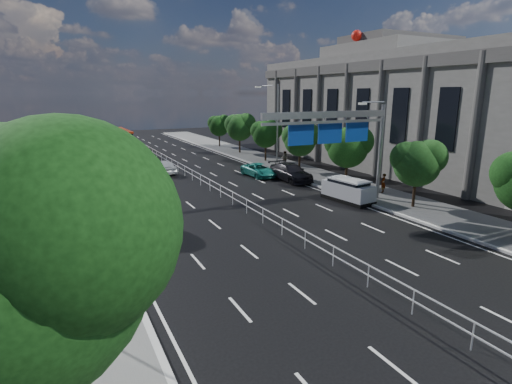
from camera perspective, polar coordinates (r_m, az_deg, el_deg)
ground at (r=18.60m, az=13.94°, el=-12.04°), size 160.00×160.00×0.00m
sidewalk_near at (r=14.82m, az=-25.02°, el=-19.94°), size 5.00×140.00×0.14m
kerb_near at (r=14.98m, az=-14.94°, el=-18.63°), size 0.25×140.00×0.15m
kerb_far at (r=25.04m, az=29.95°, el=-6.51°), size 0.25×140.00×0.15m
median_fence at (r=37.51m, az=-8.78°, el=2.24°), size 0.05×85.00×1.02m
hedge_near at (r=19.22m, az=-31.18°, el=-11.68°), size 1.00×36.00×0.44m
toilet_sign at (r=13.50m, az=-23.94°, el=-9.40°), size 1.62×0.18×4.34m
overhead_gantry at (r=28.92m, az=11.90°, el=8.85°), size 10.24×0.38×7.45m
streetlight_far at (r=44.29m, az=2.75°, el=10.27°), size 2.78×2.40×9.00m
civic_hall at (r=49.12m, az=19.01°, el=11.14°), size 14.40×36.00×14.35m
near_tree_big at (r=8.48m, az=-31.65°, el=-7.10°), size 5.72×5.33×7.71m
near_tree_back at (r=30.68m, az=-28.06°, el=5.93°), size 4.84×4.51×6.69m
far_tree_c at (r=30.07m, az=22.13°, el=4.12°), size 3.52×3.28×4.94m
far_tree_d at (r=35.36m, az=13.05°, el=6.54°), size 3.85×3.59×5.34m
far_tree_e at (r=41.38m, az=6.39°, el=7.65°), size 3.63×3.38×5.13m
far_tree_f at (r=47.82m, az=1.45°, el=8.48°), size 3.52×3.28×5.02m
far_tree_g at (r=54.50m, az=-2.31°, el=9.42°), size 3.96×3.69×5.45m
far_tree_h at (r=61.42m, az=-5.25°, el=9.57°), size 3.41×3.18×4.91m
white_minivan at (r=32.45m, az=-18.71°, el=0.52°), size 2.18×4.40×1.85m
red_bus at (r=55.81m, az=-19.15°, el=6.75°), size 2.96×11.52×3.43m
near_car_silver at (r=42.00m, az=-13.14°, el=3.54°), size 2.24×4.39×1.43m
near_car_dark at (r=71.56m, az=-20.69°, el=7.18°), size 1.91×4.51×1.45m
silver_minivan at (r=31.12m, az=13.01°, el=0.23°), size 2.24×4.31×1.72m
parked_car_teal at (r=39.48m, az=0.45°, el=3.14°), size 2.35×4.68×1.27m
parked_car_dark at (r=37.75m, az=4.97°, el=2.83°), size 2.31×5.46×1.57m
pedestrian_a at (r=34.01m, az=17.70°, el=1.22°), size 0.68×0.65×1.57m
pedestrian_b at (r=44.33m, az=4.10°, el=4.76°), size 1.04×1.03×1.69m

